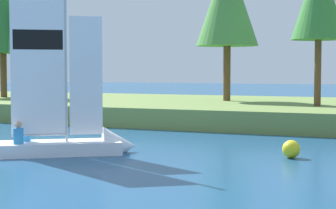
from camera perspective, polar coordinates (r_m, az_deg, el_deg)
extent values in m
cube|color=olive|center=(29.47, 8.60, -0.61)|extent=(80.00, 13.49, 0.89)
cylinder|color=brown|center=(35.59, -16.25, 2.86)|extent=(0.39, 0.39, 2.68)
cone|color=#286B2D|center=(35.73, -16.35, 8.54)|extent=(3.58, 3.58, 4.39)
cylinder|color=brown|center=(34.64, -14.08, 2.84)|extent=(0.31, 0.31, 2.62)
cone|color=#47893D|center=(34.81, -14.18, 9.06)|extent=(2.62, 2.62, 4.93)
cylinder|color=brown|center=(30.36, 5.96, 3.14)|extent=(0.39, 0.39, 2.93)
cone|color=#47893D|center=(30.59, 6.01, 10.47)|extent=(3.32, 3.32, 4.87)
cylinder|color=brown|center=(26.46, 14.87, 3.09)|extent=(0.30, 0.30, 3.01)
cube|color=white|center=(17.34, -11.51, -4.33)|extent=(4.06, 3.42, 0.38)
cone|color=white|center=(17.46, -4.89, -4.22)|extent=(1.52, 1.57, 1.22)
cylinder|color=#B7B7BC|center=(17.20, -10.29, 5.97)|extent=(0.08, 0.08, 5.82)
cube|color=white|center=(17.19, -12.97, 5.20)|extent=(1.33, 0.95, 4.87)
cube|color=black|center=(17.20, -12.98, 6.39)|extent=(1.20, 0.86, 0.58)
cube|color=white|center=(17.21, -8.28, 2.90)|extent=(0.82, 0.59, 3.56)
cylinder|color=#B7B7BC|center=(17.29, -12.86, -3.00)|extent=(1.35, 0.97, 0.06)
cube|color=#338CCC|center=(17.01, -14.84, -3.10)|extent=(0.34, 0.32, 0.46)
sphere|color=tan|center=(16.98, -14.86, -1.96)|extent=(0.20, 0.20, 0.20)
cube|color=#338CCC|center=(17.59, -14.16, -2.76)|extent=(0.34, 0.32, 0.53)
sphere|color=tan|center=(17.55, -14.18, -1.55)|extent=(0.20, 0.20, 0.20)
sphere|color=yellow|center=(16.66, 12.32, -4.42)|extent=(0.52, 0.52, 0.52)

